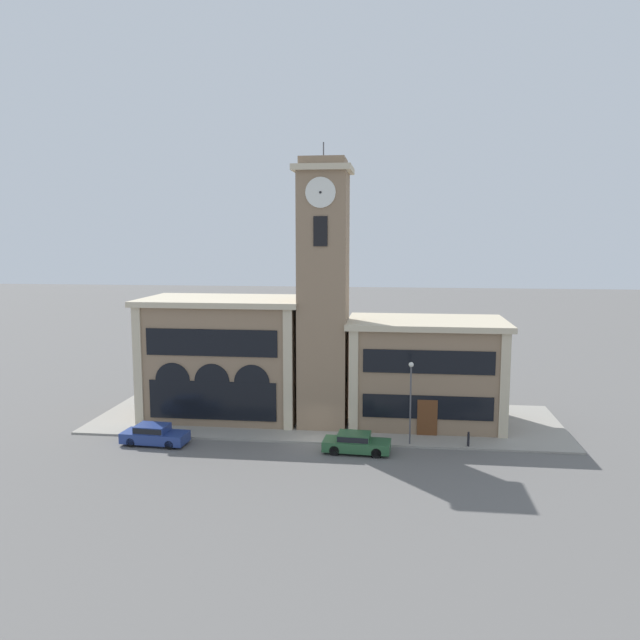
{
  "coord_description": "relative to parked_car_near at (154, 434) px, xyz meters",
  "views": [
    {
      "loc": [
        5.64,
        -43.42,
        14.82
      ],
      "look_at": [
        -0.04,
        2.71,
        8.77
      ],
      "focal_mm": 35.0,
      "sensor_mm": 36.0,
      "label": 1
    }
  ],
  "objects": [
    {
      "name": "parked_car_mid",
      "position": [
        14.66,
        -0.0,
        -0.02
      ],
      "size": [
        4.78,
        2.16,
        1.4
      ],
      "rotation": [
        0.0,
        0.0,
        -0.06
      ],
      "color": "#285633",
      "rests_on": "ground_plane"
    },
    {
      "name": "street_lamp",
      "position": [
        18.43,
        1.95,
        3.3
      ],
      "size": [
        0.36,
        0.36,
        6.0
      ],
      "color": "#4C4C51",
      "rests_on": "sidewalk_kerb"
    },
    {
      "name": "bollard",
      "position": [
        22.57,
        1.91,
        -0.09
      ],
      "size": [
        0.18,
        0.18,
        1.06
      ],
      "color": "black",
      "rests_on": "sidewalk_kerb"
    },
    {
      "name": "parked_car_near",
      "position": [
        0.0,
        0.0,
        0.0
      ],
      "size": [
        4.84,
        2.18,
        1.46
      ],
      "rotation": [
        0.0,
        0.0,
        -0.06
      ],
      "color": "navy",
      "rests_on": "ground_plane"
    },
    {
      "name": "town_hall_right_wing",
      "position": [
        19.76,
        7.91,
        3.49
      ],
      "size": [
        12.55,
        8.26,
        8.44
      ],
      "color": "#897056",
      "rests_on": "ground_plane"
    },
    {
      "name": "town_hall_left_wing",
      "position": [
        3.15,
        7.91,
        4.26
      ],
      "size": [
        13.41,
        8.26,
        9.99
      ],
      "color": "#897056",
      "rests_on": "ground_plane"
    },
    {
      "name": "clock_tower",
      "position": [
        11.66,
        6.02,
        9.75
      ],
      "size": [
        4.43,
        4.43,
        22.08
      ],
      "color": "#897056",
      "rests_on": "ground_plane"
    },
    {
      "name": "ground_plane",
      "position": [
        11.67,
        1.45,
        -0.76
      ],
      "size": [
        300.0,
        300.0,
        0.0
      ],
      "primitive_type": "plane",
      "color": "#605E5B"
    },
    {
      "name": "sidewalk_kerb",
      "position": [
        11.67,
        7.59,
        -0.68
      ],
      "size": [
        37.75,
        12.27,
        0.15
      ],
      "color": "gray",
      "rests_on": "ground_plane"
    }
  ]
}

